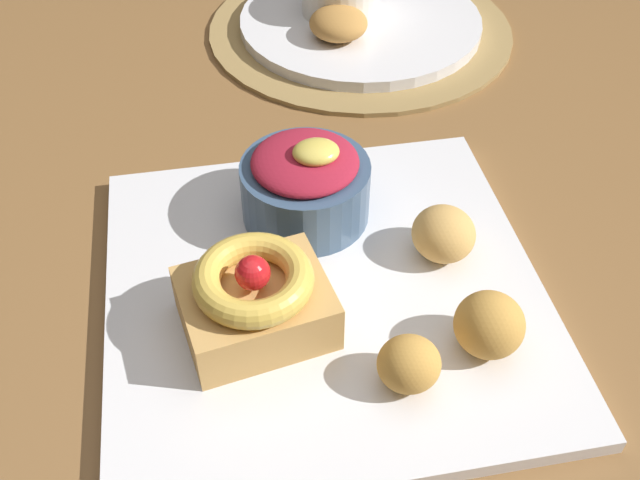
% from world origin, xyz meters
% --- Properties ---
extents(dining_table, '(1.51, 1.05, 0.73)m').
position_xyz_m(dining_table, '(0.00, 0.00, 0.65)').
color(dining_table, brown).
rests_on(dining_table, ground_plane).
extents(woven_placemat, '(0.33, 0.33, 0.00)m').
position_xyz_m(woven_placemat, '(0.07, 0.28, 0.73)').
color(woven_placemat, '#997A47').
rests_on(woven_placemat, dining_table).
extents(front_plate, '(0.31, 0.31, 0.01)m').
position_xyz_m(front_plate, '(-0.04, -0.10, 0.74)').
color(front_plate, white).
rests_on(front_plate, dining_table).
extents(cake_slice, '(0.11, 0.09, 0.06)m').
position_xyz_m(cake_slice, '(-0.09, -0.13, 0.77)').
color(cake_slice, tan).
rests_on(cake_slice, front_plate).
extents(berry_ramekin, '(0.10, 0.10, 0.07)m').
position_xyz_m(berry_ramekin, '(-0.04, -0.02, 0.77)').
color(berry_ramekin, '#3D5675').
rests_on(berry_ramekin, front_plate).
extents(fritter_front, '(0.05, 0.05, 0.04)m').
position_xyz_m(fritter_front, '(0.05, -0.17, 0.76)').
color(fritter_front, gold).
rests_on(fritter_front, front_plate).
extents(fritter_middle, '(0.05, 0.05, 0.04)m').
position_xyz_m(fritter_middle, '(0.05, -0.08, 0.76)').
color(fritter_middle, tan).
rests_on(fritter_middle, front_plate).
extents(fritter_back, '(0.04, 0.04, 0.04)m').
position_xyz_m(fritter_back, '(-0.01, -0.19, 0.76)').
color(fritter_back, gold).
rests_on(fritter_back, front_plate).
extents(back_plate, '(0.26, 0.26, 0.01)m').
position_xyz_m(back_plate, '(0.07, 0.28, 0.74)').
color(back_plate, white).
rests_on(back_plate, woven_placemat).
extents(back_pastry, '(0.06, 0.06, 0.03)m').
position_xyz_m(back_pastry, '(0.04, 0.24, 0.76)').
color(back_pastry, '#B77F3D').
rests_on(back_pastry, back_plate).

